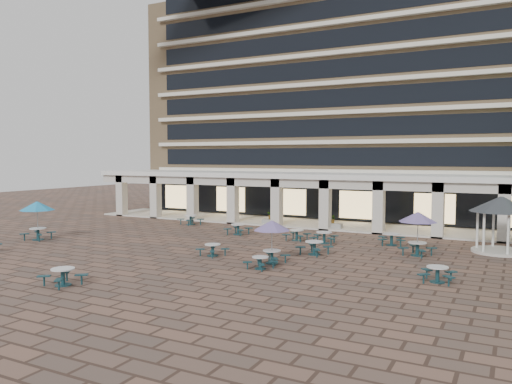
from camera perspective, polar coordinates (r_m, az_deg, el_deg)
ground at (r=29.79m, az=-4.14°, el=-7.14°), size 120.00×120.00×0.00m
apartment_building at (r=53.07m, az=10.69°, el=11.35°), size 40.00×15.50×25.20m
retail_arcade at (r=42.63m, az=6.35°, el=0.28°), size 42.00×6.60×4.40m
picnic_table_1 at (r=24.28m, az=-21.21°, el=-8.85°), size 1.92×1.92×0.78m
picnic_table_2 at (r=25.90m, az=0.49°, el=-7.95°), size 1.63×1.63×0.65m
picnic_table_3 at (r=24.67m, az=20.03°, el=-8.68°), size 1.68×1.68×0.74m
picnic_table_4 at (r=37.76m, az=-23.73°, el=-1.62°), size 2.32×2.32×2.68m
picnic_table_5 at (r=29.35m, az=-4.98°, el=-6.48°), size 1.82×1.82×0.70m
picnic_table_6 at (r=26.96m, az=1.83°, el=-4.03°), size 2.03×2.03×2.34m
picnic_table_7 at (r=29.79m, az=6.68°, el=-6.22°), size 2.07×2.07×0.80m
picnic_table_8 at (r=37.18m, az=-2.06°, el=-4.17°), size 1.80×1.80×0.79m
picnic_table_9 at (r=34.70m, az=4.67°, el=-4.81°), size 1.73×1.73×0.74m
picnic_table_10 at (r=33.87m, az=15.23°, el=-5.12°), size 1.99×1.99×0.78m
picnic_table_11 at (r=30.52m, az=18.02°, el=-2.91°), size 2.22×2.22×2.57m
picnic_table_12 at (r=42.93m, az=-7.49°, el=-3.07°), size 2.24×2.24×0.83m
picnic_table_13 at (r=33.69m, az=7.80°, el=-5.06°), size 1.92×1.92×0.78m
gazebo at (r=33.35m, az=26.22°, el=-1.91°), size 3.64×3.64×3.39m
planter_left at (r=42.27m, az=1.74°, el=-3.11°), size 1.50×0.83×1.28m
planter_right at (r=40.23m, az=8.75°, el=-3.62°), size 1.50×0.68×1.19m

